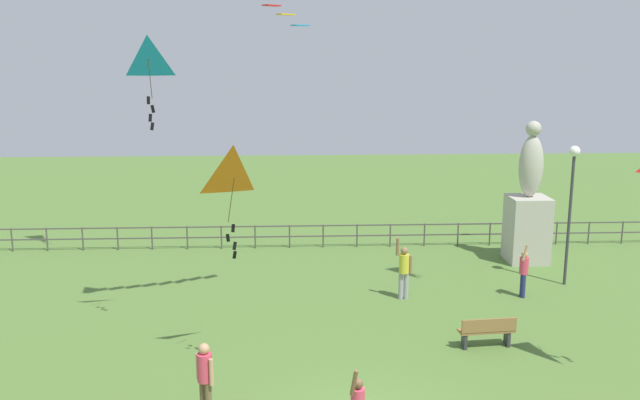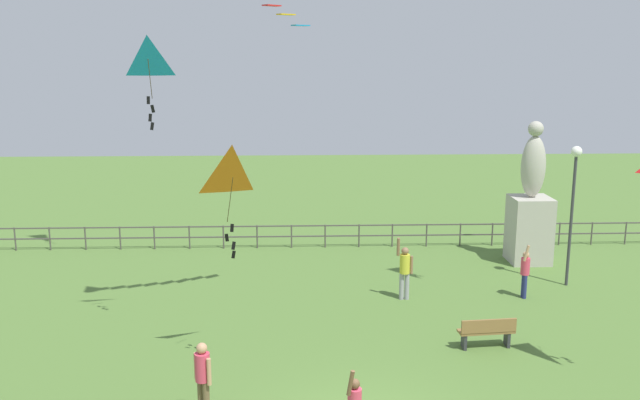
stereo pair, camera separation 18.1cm
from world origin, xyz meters
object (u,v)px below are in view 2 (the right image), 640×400
(lamppost, at_px, (574,186))
(person_1, at_px, (203,375))
(person_3, at_px, (405,269))
(kite_4, at_px, (233,180))
(statue_monument, at_px, (530,213))
(person_2, at_px, (525,271))
(kite_3, at_px, (148,62))
(park_bench, at_px, (487,332))

(lamppost, xyz_separation_m, person_1, (-11.18, -8.28, -2.43))
(person_3, xyz_separation_m, kite_4, (-4.87, -5.28, 3.87))
(lamppost, bearing_deg, statue_monument, 98.78)
(lamppost, relative_size, person_1, 2.74)
(person_2, relative_size, person_3, 0.89)
(statue_monument, bearing_deg, kite_3, -149.68)
(park_bench, bearing_deg, lamppost, 50.13)
(kite_3, distance_m, kite_4, 3.91)
(lamppost, xyz_separation_m, person_3, (-5.73, -1.15, -2.41))
(person_3, relative_size, kite_3, 0.88)
(person_1, bearing_deg, park_bench, 25.35)
(kite_3, xyz_separation_m, kite_4, (2.18, -1.92, -2.62))
(statue_monument, distance_m, kite_4, 14.02)
(person_1, bearing_deg, kite_3, 112.97)
(person_1, xyz_separation_m, person_3, (5.45, 7.13, 0.02))
(statue_monument, distance_m, kite_3, 15.38)
(person_1, distance_m, kite_3, 7.69)
(park_bench, xyz_separation_m, kite_3, (-8.67, 0.43, 7.04))
(person_2, distance_m, kite_3, 13.20)
(park_bench, height_order, person_3, person_3)
(kite_4, bearing_deg, person_3, 47.27)
(person_3, bearing_deg, lamppost, 11.35)
(person_3, xyz_separation_m, kite_3, (-7.05, -3.35, 6.48))
(person_3, bearing_deg, park_bench, -66.85)
(person_2, height_order, kite_4, kite_4)
(person_1, height_order, person_2, person_2)
(person_2, xyz_separation_m, kite_4, (-8.75, -5.28, 3.98))
(person_3, height_order, kite_3, kite_3)
(person_1, relative_size, person_2, 0.96)
(person_2, bearing_deg, kite_4, -148.89)
(person_1, bearing_deg, person_3, 52.58)
(statue_monument, xyz_separation_m, kite_4, (-10.18, -9.15, 3.00))
(kite_4, bearing_deg, person_2, 31.11)
(lamppost, relative_size, park_bench, 3.11)
(park_bench, bearing_deg, kite_3, 177.18)
(statue_monument, xyz_separation_m, park_bench, (-3.70, -7.66, -1.42))
(person_3, bearing_deg, person_2, 0.07)
(person_3, distance_m, kite_4, 8.16)
(person_3, bearing_deg, kite_4, -132.73)
(lamppost, height_order, person_1, lamppost)
(kite_3, height_order, kite_4, kite_3)
(kite_4, bearing_deg, lamppost, 31.21)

